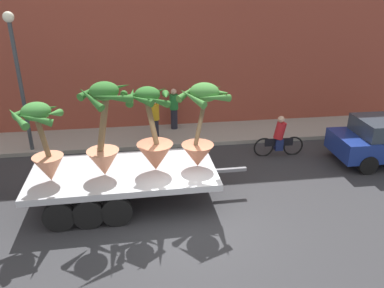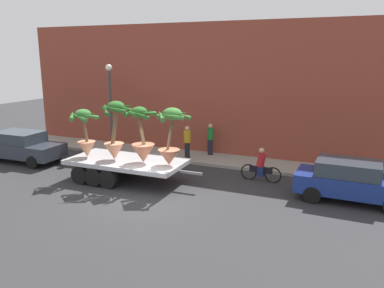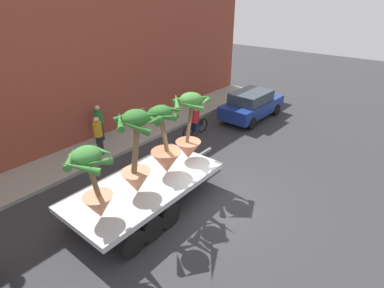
{
  "view_description": "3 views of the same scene",
  "coord_description": "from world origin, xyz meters",
  "px_view_note": "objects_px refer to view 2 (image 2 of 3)",
  "views": [
    {
      "loc": [
        -1.2,
        -8.21,
        5.89
      ],
      "look_at": [
        0.31,
        2.34,
        1.28
      ],
      "focal_mm": 35.59,
      "sensor_mm": 36.0,
      "label": 1
    },
    {
      "loc": [
        7.41,
        -12.3,
        5.48
      ],
      "look_at": [
        1.11,
        2.08,
        1.82
      ],
      "focal_mm": 35.89,
      "sensor_mm": 36.0,
      "label": 2
    },
    {
      "loc": [
        -7.02,
        -4.83,
        6.43
      ],
      "look_at": [
        0.63,
        1.52,
        1.41
      ],
      "focal_mm": 28.34,
      "sensor_mm": 36.0,
      "label": 3
    }
  ],
  "objects_px": {
    "flatbed_trailer": "(122,164)",
    "potted_palm_rear": "(115,132)",
    "parked_car": "(352,180)",
    "street_lamp": "(110,96)",
    "potted_palm_extra": "(142,140)",
    "pedestrian_far_left": "(187,142)",
    "pedestrian_near_gate": "(210,139)",
    "potted_palm_front": "(85,133)",
    "trailing_car": "(22,146)",
    "cyclist": "(261,166)",
    "potted_palm_middle": "(171,137)"
  },
  "relations": [
    {
      "from": "flatbed_trailer",
      "to": "potted_palm_rear",
      "type": "bearing_deg",
      "value": -130.76
    },
    {
      "from": "parked_car",
      "to": "street_lamp",
      "type": "bearing_deg",
      "value": 168.95
    },
    {
      "from": "potted_palm_extra",
      "to": "pedestrian_far_left",
      "type": "relative_size",
      "value": 1.4
    },
    {
      "from": "parked_car",
      "to": "pedestrian_near_gate",
      "type": "relative_size",
      "value": 2.47
    },
    {
      "from": "parked_car",
      "to": "street_lamp",
      "type": "height_order",
      "value": "street_lamp"
    },
    {
      "from": "potted_palm_front",
      "to": "street_lamp",
      "type": "distance_m",
      "value": 4.57
    },
    {
      "from": "potted_palm_front",
      "to": "pedestrian_near_gate",
      "type": "relative_size",
      "value": 1.26
    },
    {
      "from": "flatbed_trailer",
      "to": "potted_palm_extra",
      "type": "xyz_separation_m",
      "value": [
        1.1,
        -0.08,
        1.2
      ]
    },
    {
      "from": "flatbed_trailer",
      "to": "trailing_car",
      "type": "relative_size",
      "value": 1.41
    },
    {
      "from": "flatbed_trailer",
      "to": "street_lamp",
      "type": "relative_size",
      "value": 1.28
    },
    {
      "from": "potted_palm_front",
      "to": "potted_palm_extra",
      "type": "xyz_separation_m",
      "value": [
        2.8,
        0.24,
        -0.11
      ]
    },
    {
      "from": "potted_palm_extra",
      "to": "pedestrian_near_gate",
      "type": "bearing_deg",
      "value": 78.52
    },
    {
      "from": "trailing_car",
      "to": "pedestrian_near_gate",
      "type": "height_order",
      "value": "pedestrian_near_gate"
    },
    {
      "from": "flatbed_trailer",
      "to": "cyclist",
      "type": "relative_size",
      "value": 3.35
    },
    {
      "from": "cyclist",
      "to": "trailing_car",
      "type": "height_order",
      "value": "trailing_car"
    },
    {
      "from": "pedestrian_far_left",
      "to": "potted_palm_rear",
      "type": "bearing_deg",
      "value": -109.23
    },
    {
      "from": "street_lamp",
      "to": "potted_palm_rear",
      "type": "bearing_deg",
      "value": -52.73
    },
    {
      "from": "potted_palm_extra",
      "to": "trailing_car",
      "type": "distance_m",
      "value": 7.74
    },
    {
      "from": "flatbed_trailer",
      "to": "cyclist",
      "type": "distance_m",
      "value": 6.15
    },
    {
      "from": "cyclist",
      "to": "potted_palm_front",
      "type": "bearing_deg",
      "value": -160.13
    },
    {
      "from": "street_lamp",
      "to": "flatbed_trailer",
      "type": "bearing_deg",
      "value": -49.85
    },
    {
      "from": "potted_palm_extra",
      "to": "parked_car",
      "type": "xyz_separation_m",
      "value": [
        8.31,
        1.44,
        -1.13
      ]
    },
    {
      "from": "trailing_car",
      "to": "potted_palm_rear",
      "type": "bearing_deg",
      "value": -6.29
    },
    {
      "from": "potted_palm_extra",
      "to": "cyclist",
      "type": "relative_size",
      "value": 1.3
    },
    {
      "from": "flatbed_trailer",
      "to": "trailing_car",
      "type": "distance_m",
      "value": 6.56
    },
    {
      "from": "potted_palm_middle",
      "to": "potted_palm_extra",
      "type": "xyz_separation_m",
      "value": [
        -1.33,
        -0.07,
        -0.23
      ]
    },
    {
      "from": "potted_palm_middle",
      "to": "potted_palm_front",
      "type": "xyz_separation_m",
      "value": [
        -4.13,
        -0.31,
        -0.12
      ]
    },
    {
      "from": "potted_palm_rear",
      "to": "pedestrian_far_left",
      "type": "bearing_deg",
      "value": 70.77
    },
    {
      "from": "potted_palm_rear",
      "to": "trailing_car",
      "type": "height_order",
      "value": "potted_palm_rear"
    },
    {
      "from": "cyclist",
      "to": "parked_car",
      "type": "relative_size",
      "value": 0.44
    },
    {
      "from": "potted_palm_middle",
      "to": "pedestrian_far_left",
      "type": "relative_size",
      "value": 1.42
    },
    {
      "from": "potted_palm_front",
      "to": "street_lamp",
      "type": "bearing_deg",
      "value": 110.22
    },
    {
      "from": "potted_palm_extra",
      "to": "cyclist",
      "type": "bearing_deg",
      "value": 27.93
    },
    {
      "from": "potted_palm_middle",
      "to": "trailing_car",
      "type": "distance_m",
      "value": 9.08
    },
    {
      "from": "flatbed_trailer",
      "to": "potted_palm_middle",
      "type": "height_order",
      "value": "potted_palm_middle"
    },
    {
      "from": "potted_palm_rear",
      "to": "street_lamp",
      "type": "xyz_separation_m",
      "value": [
        -3.07,
        4.03,
        1.0
      ]
    },
    {
      "from": "pedestrian_near_gate",
      "to": "parked_car",
      "type": "bearing_deg",
      "value": -28.13
    },
    {
      "from": "potted_palm_middle",
      "to": "cyclist",
      "type": "distance_m",
      "value": 4.3
    },
    {
      "from": "potted_palm_rear",
      "to": "parked_car",
      "type": "xyz_separation_m",
      "value": [
        9.58,
        1.56,
        -1.41
      ]
    },
    {
      "from": "potted_palm_rear",
      "to": "pedestrian_near_gate",
      "type": "height_order",
      "value": "potted_palm_rear"
    },
    {
      "from": "street_lamp",
      "to": "parked_car",
      "type": "bearing_deg",
      "value": -11.05
    },
    {
      "from": "parked_car",
      "to": "pedestrian_far_left",
      "type": "bearing_deg",
      "value": 161.47
    },
    {
      "from": "cyclist",
      "to": "pedestrian_near_gate",
      "type": "xyz_separation_m",
      "value": [
        -3.51,
        2.88,
        0.37
      ]
    },
    {
      "from": "potted_palm_rear",
      "to": "pedestrian_far_left",
      "type": "height_order",
      "value": "potted_palm_rear"
    },
    {
      "from": "potted_palm_extra",
      "to": "pedestrian_far_left",
      "type": "distance_m",
      "value": 4.26
    },
    {
      "from": "flatbed_trailer",
      "to": "cyclist",
      "type": "bearing_deg",
      "value": 22.51
    },
    {
      "from": "potted_palm_middle",
      "to": "potted_palm_rear",
      "type": "bearing_deg",
      "value": -175.84
    },
    {
      "from": "flatbed_trailer",
      "to": "potted_palm_rear",
      "type": "xyz_separation_m",
      "value": [
        -0.17,
        -0.2,
        1.48
      ]
    },
    {
      "from": "flatbed_trailer",
      "to": "potted_palm_front",
      "type": "bearing_deg",
      "value": -169.56
    },
    {
      "from": "flatbed_trailer",
      "to": "street_lamp",
      "type": "bearing_deg",
      "value": 130.15
    }
  ]
}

